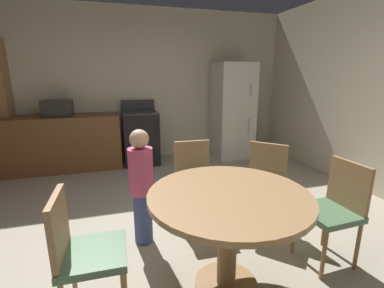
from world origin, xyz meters
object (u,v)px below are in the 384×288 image
(microwave, at_px, (58,108))
(dining_table, at_px, (228,214))
(chair_west, at_px, (82,249))
(refrigerator, at_px, (233,111))
(chair_east, at_px, (335,206))
(oven_range, at_px, (141,137))
(person_child, at_px, (141,185))
(chair_northeast, at_px, (264,181))
(chair_north, at_px, (194,177))

(microwave, xyz_separation_m, dining_table, (1.58, -3.18, -0.43))
(dining_table, relative_size, chair_west, 1.29)
(refrigerator, distance_m, microwave, 3.03)
(dining_table, relative_size, chair_east, 1.29)
(oven_range, xyz_separation_m, microwave, (-1.29, -0.00, 0.56))
(oven_range, relative_size, chair_west, 1.26)
(refrigerator, bearing_deg, oven_range, 178.23)
(oven_range, bearing_deg, microwave, -179.84)
(chair_east, height_order, person_child, person_child)
(microwave, relative_size, chair_northeast, 0.51)
(microwave, bearing_deg, refrigerator, -0.95)
(refrigerator, relative_size, chair_east, 2.02)
(microwave, height_order, chair_east, microwave)
(chair_north, xyz_separation_m, chair_northeast, (0.65, -0.29, 0.00))
(refrigerator, height_order, dining_table, refrigerator)
(oven_range, height_order, person_child, oven_range)
(chair_northeast, distance_m, chair_west, 1.79)
(oven_range, relative_size, person_child, 1.01)
(refrigerator, distance_m, chair_east, 3.14)
(dining_table, distance_m, chair_east, 0.98)
(refrigerator, height_order, chair_east, refrigerator)
(microwave, bearing_deg, dining_table, -63.47)
(refrigerator, distance_m, person_child, 3.10)
(dining_table, relative_size, person_child, 1.03)
(dining_table, bearing_deg, chair_east, 2.49)
(dining_table, relative_size, chair_northeast, 1.29)
(oven_range, bearing_deg, refrigerator, -1.77)
(refrigerator, relative_size, chair_west, 2.02)
(dining_table, bearing_deg, oven_range, 95.30)
(oven_range, relative_size, chair_north, 1.26)
(chair_north, height_order, chair_west, same)
(chair_east, bearing_deg, chair_west, -1.86)
(chair_west, bearing_deg, dining_table, 0.00)
(person_child, bearing_deg, oven_range, 139.27)
(oven_range, relative_size, dining_table, 0.98)
(person_child, bearing_deg, dining_table, 0.00)
(chair_northeast, distance_m, person_child, 1.22)
(chair_northeast, bearing_deg, microwave, -92.29)
(chair_east, bearing_deg, chair_northeast, -68.90)
(refrigerator, xyz_separation_m, chair_northeast, (-0.75, -2.44, -0.38))
(chair_west, distance_m, chair_east, 1.94)
(dining_table, distance_m, chair_west, 0.98)
(chair_northeast, bearing_deg, person_child, -47.60)
(dining_table, bearing_deg, chair_west, 178.76)
(chair_north, distance_m, chair_northeast, 0.71)
(chair_east, bearing_deg, person_child, -27.63)
(oven_range, relative_size, refrigerator, 0.62)
(microwave, distance_m, chair_west, 3.26)
(refrigerator, xyz_separation_m, chair_west, (-2.41, -3.10, -0.38))
(oven_range, xyz_separation_m, person_child, (-0.23, -2.43, 0.11))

